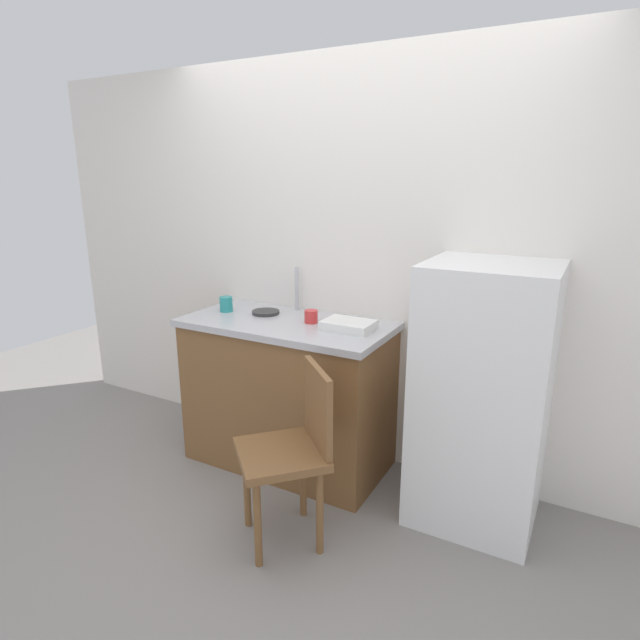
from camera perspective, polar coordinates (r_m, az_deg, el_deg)
The scene contains 11 objects.
ground_plane at distance 2.86m, azimuth -5.43°, elevation -22.30°, with size 8.00×8.00×0.00m, color gray.
back_wall at distance 3.18m, azimuth 4.15°, elevation 5.86°, with size 4.80×0.10×2.44m, color white.
cabinet_base at distance 3.24m, azimuth -3.49°, elevation -8.31°, with size 1.21×0.60×0.88m, color brown.
countertop at distance 3.08m, azimuth -3.64°, elevation -0.43°, with size 1.25×0.64×0.04m, color #B7B7BC.
faucet at distance 3.29m, azimuth -2.56°, elevation 3.46°, with size 0.02×0.02×0.28m, color #B7B7BC.
refrigerator at distance 2.77m, azimuth 17.40°, elevation -8.01°, with size 0.62×0.58×1.36m, color white.
chair at distance 2.56m, azimuth -2.96°, elevation -13.75°, with size 0.57×0.57×0.89m.
dish_tray at distance 2.89m, azimuth 3.14°, elevation -0.57°, with size 0.28×0.20×0.05m, color white.
hotplate at distance 3.24m, azimuth -6.00°, elevation 0.85°, with size 0.17×0.17×0.02m, color #2D2D2D.
cup_teal at distance 3.33m, azimuth -10.29°, elevation 1.73°, with size 0.08×0.08×0.09m, color teal.
cup_red at distance 3.02m, azimuth -0.99°, elevation 0.39°, with size 0.08×0.08×0.07m, color red.
Camera 1 is at (1.30, -1.85, 1.75)m, focal length 29.08 mm.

